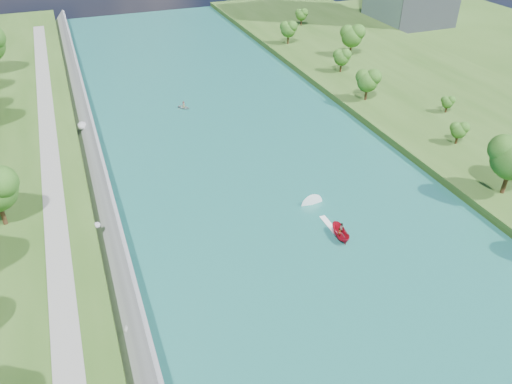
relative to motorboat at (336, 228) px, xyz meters
name	(u,v)px	position (x,y,z in m)	size (l,w,h in m)	color
ground	(314,252)	(-4.83, -2.77, -0.82)	(260.00, 260.00, 0.00)	#2D5119
river_water	(261,180)	(-4.83, 17.23, -0.77)	(55.00, 240.00, 0.10)	#17575A
berm_east	(492,129)	(44.67, 17.23, -0.07)	(44.00, 240.00, 1.50)	#2D5119
riprap_bank	(103,205)	(-30.69, 16.63, 0.99)	(4.40, 236.00, 4.14)	slate
riverside_path	(54,202)	(-37.33, 17.23, 2.73)	(3.00, 200.00, 0.10)	gray
trees_east	(491,135)	(32.64, 6.67, 5.75)	(18.03, 145.52, 11.78)	#244E14
motorboat	(336,228)	(0.00, 0.00, 0.00)	(3.60, 19.01, 2.00)	#A90D1F
raft	(184,107)	(-9.66, 50.44, -0.37)	(3.35, 3.39, 1.59)	gray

